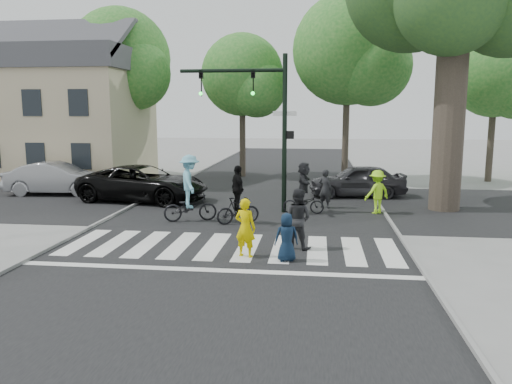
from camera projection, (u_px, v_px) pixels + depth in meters
The scene contains 24 objects.
ground at pixel (224, 257), 13.46m from camera, with size 120.00×120.00×0.00m, color gray.
road_stem at pixel (249, 218), 18.36m from camera, with size 10.00×70.00×0.01m, color black.
road_cross at pixel (259, 203), 21.30m from camera, with size 70.00×10.00×0.01m, color black.
curb_left at pixel (118, 213), 18.96m from camera, with size 0.10×70.00×0.10m, color gray.
curb_right at pixel (389, 220), 17.75m from camera, with size 0.10×70.00×0.10m, color gray.
crosswalk at pixel (228, 250), 14.11m from camera, with size 10.00×3.85×0.01m.
traffic_signal at pixel (262, 111), 18.87m from camera, with size 4.45×0.29×6.00m.
bg_tree_0 at pixel (46, 73), 29.81m from camera, with size 5.46×5.20×8.97m.
bg_tree_1 at pixel (123, 63), 28.61m from camera, with size 6.09×5.80×9.80m.
bg_tree_2 at pixel (246, 78), 29.03m from camera, with size 5.04×4.80×8.40m.
bg_tree_3 at pixel (354, 54), 26.80m from camera, with size 6.30×6.00×10.20m.
bg_tree_4 at pixel (501, 79), 26.90m from camera, with size 4.83×4.60×8.15m.
house at pixel (68, 113), 27.93m from camera, with size 8.40×8.10×8.82m.
pedestrian_woman at pixel (245, 228), 13.33m from camera, with size 0.59×0.38×1.61m, color #E0C700.
pedestrian_child at pixel (287, 237), 12.97m from camera, with size 0.63×0.41×1.29m, color #0E2036.
pedestrian_adult at pixel (298, 219), 14.16m from camera, with size 0.85×0.66×1.74m, color black.
cyclist_left at pixel (190, 193), 17.68m from camera, with size 1.99×1.38×2.38m.
cyclist_mid at pixel (238, 200), 17.30m from camera, with size 1.58×1.16×2.05m.
cyclist_right at pixel (304, 191), 19.01m from camera, with size 1.57×1.47×1.98m.
car_suv at pixel (143, 183), 21.72m from camera, with size 2.60×5.64×1.57m, color black.
car_silver at pixel (57, 178), 23.44m from camera, with size 1.62×4.64×1.53m, color #959599.
car_grey at pixel (357, 181), 22.86m from camera, with size 1.75×4.36×1.48m, color #2F2E32.
bystander_hivis at pixel (377, 192), 19.05m from camera, with size 1.08×0.62×1.68m, color #ABFF1E.
bystander_dark at pixel (325, 189), 20.14m from camera, with size 0.58×0.38×1.58m, color black.
Camera 1 is at (2.44, -12.81, 3.87)m, focal length 35.00 mm.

